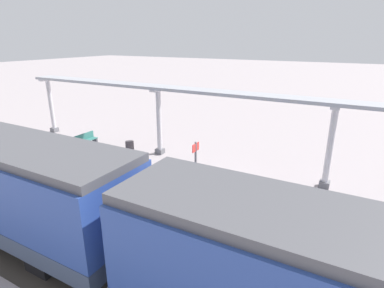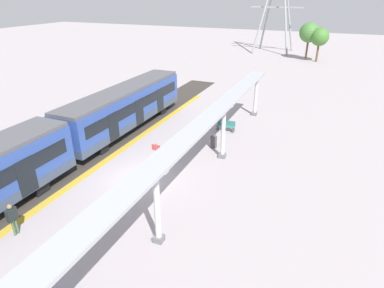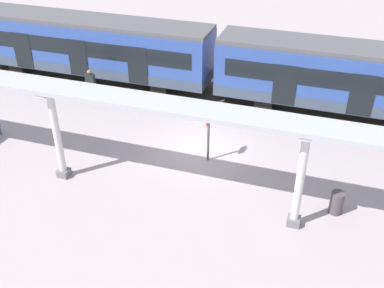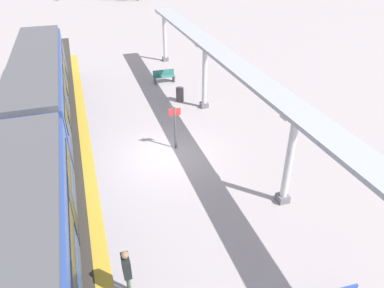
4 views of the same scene
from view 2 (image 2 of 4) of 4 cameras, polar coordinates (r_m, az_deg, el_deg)
The scene contains 15 objects.
ground_plane at distance 20.40m, azimuth -8.12°, elevation -5.92°, with size 176.00×176.00×0.00m, color #A4999C.
tactile_edge_strip at distance 22.32m, azimuth -16.16°, elevation -3.84°, with size 0.53×35.35×0.01m, color gold.
trackbed at distance 23.46m, azimuth -19.73°, elevation -2.90°, with size 3.20×47.35×0.01m, color #38332D.
train_far_carriage at distance 27.28m, azimuth -11.46°, elevation 6.18°, with size 2.65×13.95×3.48m.
canopy_pillar_second at distance 14.55m, azimuth -6.08°, elevation -10.68°, with size 1.10×0.44×3.83m.
canopy_pillar_third at distance 21.90m, azimuth 5.45°, elevation 2.16°, with size 1.10×0.44×3.83m.
canopy_pillar_fourth at distance 30.42m, azimuth 11.03°, elevation 8.38°, with size 1.10×0.44×3.83m.
canopy_beam at distance 17.15m, azimuth 0.87°, elevation 2.77°, with size 1.20×28.62×0.16m, color #A8AAB2.
bench_mid_platform at distance 26.99m, azimuth 5.92°, elevation 3.21°, with size 1.50×0.44×0.86m.
trash_bin at distance 23.98m, azimuth 3.78°, elevation 0.38°, with size 0.48×0.48×0.87m, color #484246.
platform_info_sign at distance 19.92m, azimuth -6.20°, elevation -2.25°, with size 0.56×0.10×2.20m.
passenger_waiting_near_edge at distance 17.46m, azimuth -28.79°, elevation -10.90°, with size 0.23×0.49×1.68m.
electricity_pylon at distance 65.67m, azimuth 14.63°, elevation 22.85°, with size 9.49×6.64×17.35m.
tree_left_background at distance 59.22m, azimuth 19.69°, elevation 17.75°, with size 3.15×3.15×5.95m.
tree_right_background at distance 58.33m, azimuth 21.32°, elevation 16.92°, with size 2.81×2.81×5.28m.
Camera 2 is at (9.48, -14.78, 10.38)m, focal length 30.71 mm.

